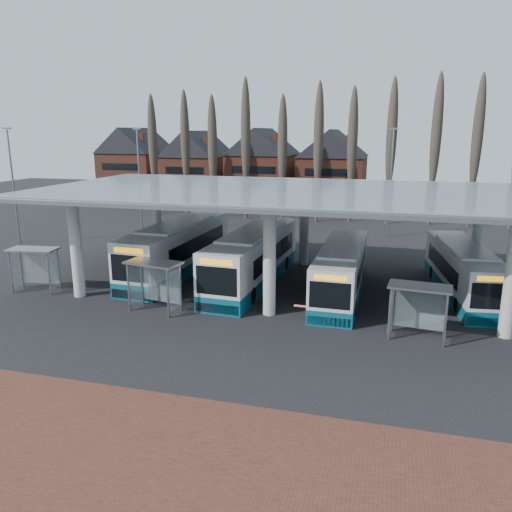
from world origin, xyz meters
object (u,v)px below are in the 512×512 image
(shelter_1, at_px, (155,275))
(shelter_2, at_px, (419,300))
(bus_2, at_px, (341,271))
(shelter_0, at_px, (35,260))
(bus_1, at_px, (253,258))
(bus_3, at_px, (463,271))
(bus_0, at_px, (179,249))

(shelter_1, height_order, shelter_2, shelter_1)
(shelter_1, bearing_deg, bus_2, 39.37)
(bus_2, bearing_deg, shelter_0, -166.93)
(bus_1, bearing_deg, shelter_1, -118.17)
(bus_1, distance_m, shelter_2, 12.25)
(bus_2, height_order, shelter_1, bus_2)
(bus_2, relative_size, shelter_1, 3.44)
(bus_1, relative_size, shelter_0, 4.09)
(bus_3, bearing_deg, bus_2, -172.21)
(bus_3, bearing_deg, bus_0, 172.61)
(bus_1, bearing_deg, shelter_2, -30.98)
(bus_2, xyz_separation_m, shelter_0, (-18.72, -4.30, 0.53))
(bus_1, height_order, bus_2, bus_1)
(bus_3, bearing_deg, shelter_1, -163.41)
(bus_0, xyz_separation_m, shelter_0, (-7.00, -6.27, 0.30))
(shelter_0, bearing_deg, shelter_2, -11.99)
(bus_2, distance_m, shelter_1, 11.28)
(bus_3, relative_size, shelter_1, 3.45)
(bus_2, bearing_deg, bus_0, 170.59)
(bus_0, bearing_deg, shelter_2, -24.22)
(bus_1, xyz_separation_m, bus_2, (5.88, -0.90, -0.19))
(shelter_1, relative_size, shelter_2, 1.07)
(bus_0, relative_size, shelter_0, 4.17)
(bus_0, relative_size, bus_1, 1.02)
(bus_0, height_order, bus_3, bus_0)
(bus_2, xyz_separation_m, bus_3, (7.25, 1.97, -0.03))
(bus_0, height_order, bus_2, bus_0)
(bus_2, height_order, shelter_0, bus_2)
(shelter_0, distance_m, shelter_2, 23.09)
(bus_2, height_order, shelter_2, bus_2)
(bus_1, relative_size, shelter_2, 4.21)
(bus_0, bearing_deg, bus_1, -8.43)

